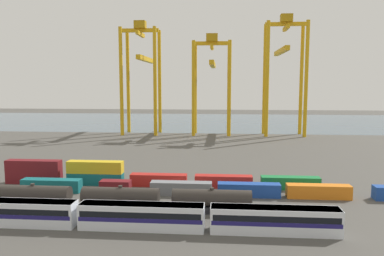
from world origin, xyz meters
name	(u,v)px	position (x,y,z in m)	size (l,w,h in m)	color
ground_plane	(193,155)	(0.00, 40.00, 0.00)	(420.00, 420.00, 0.00)	#4C4944
harbour_water	(207,121)	(0.00, 145.92, 0.00)	(400.00, 110.00, 0.01)	#475B6B
passenger_train	(142,215)	(-3.04, -20.48, 2.14)	(58.47, 3.14, 3.90)	silver
freight_tank_row	(121,198)	(-8.59, -12.11, 2.02)	(45.23, 2.84, 4.30)	#232326
shipping_container_0	(52,185)	(-25.60, -2.46, 1.30)	(12.10, 2.44, 2.60)	#146066
shipping_container_1	(115,187)	(-12.33, -2.46, 1.30)	(6.04, 2.44, 2.60)	maroon
shipping_container_2	(181,188)	(0.94, -2.46, 1.30)	(12.10, 2.44, 2.60)	slate
shipping_container_3	(249,190)	(14.21, -2.46, 1.30)	(12.10, 2.44, 2.60)	#1C4299
shipping_container_4	(318,191)	(27.48, -2.46, 1.30)	(12.10, 2.44, 2.60)	orange
shipping_container_6	(34,177)	(-32.40, 3.52, 1.30)	(12.10, 2.44, 2.60)	maroon
shipping_container_7	(34,166)	(-32.40, 3.52, 3.90)	(12.10, 2.44, 2.60)	maroon
shipping_container_8	(96,179)	(-18.49, 3.52, 1.30)	(12.10, 2.44, 2.60)	#146066
shipping_container_9	(95,167)	(-18.49, 3.52, 3.90)	(12.10, 2.44, 2.60)	gold
shipping_container_10	(159,180)	(-4.59, 3.52, 1.30)	(12.10, 2.44, 2.60)	#AD211C
shipping_container_11	(224,181)	(9.32, 3.52, 1.30)	(12.10, 2.44, 2.60)	#AD211C
shipping_container_12	(290,183)	(23.22, 3.52, 1.30)	(12.10, 2.44, 2.60)	#197538
gantry_crane_west	(142,68)	(-26.69, 90.51, 29.03)	(16.10, 35.24, 48.87)	gold
gantry_crane_central	(212,74)	(4.21, 91.18, 26.29)	(16.58, 37.06, 43.12)	gold
gantry_crane_east	(284,64)	(35.12, 90.38, 30.41)	(17.40, 33.86, 50.73)	gold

